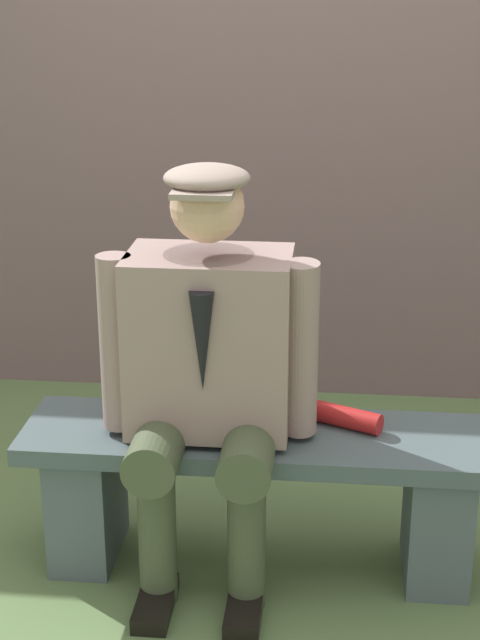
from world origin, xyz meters
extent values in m
plane|color=#587646|center=(0.00, 0.00, 0.00)|extent=(30.00, 30.00, 0.00)
cube|color=#46575A|center=(0.00, 0.00, 0.42)|extent=(1.42, 0.38, 0.05)
cube|color=#4C5C63|center=(-0.54, 0.00, 0.20)|extent=(0.18, 0.32, 0.40)
cube|color=#4C5C63|center=(0.54, 0.00, 0.20)|extent=(0.18, 0.32, 0.40)
cube|color=gray|center=(0.15, 0.00, 0.73)|extent=(0.47, 0.30, 0.52)
cylinder|color=#1E2338|center=(0.15, 0.00, 0.96)|extent=(0.26, 0.26, 0.06)
cone|color=black|center=(0.15, 0.15, 0.79)|extent=(0.07, 0.07, 0.29)
sphere|color=#DBAD8C|center=(0.15, 0.02, 1.13)|extent=(0.21, 0.21, 0.21)
ellipsoid|color=gray|center=(0.15, 0.02, 1.21)|extent=(0.24, 0.24, 0.07)
cube|color=gray|center=(0.15, 0.11, 1.19)|extent=(0.16, 0.09, 0.02)
cylinder|color=#424E35|center=(0.02, 0.11, 0.47)|extent=(0.15, 0.44, 0.15)
cylinder|color=#424E35|center=(0.02, 0.22, 0.23)|extent=(0.11, 0.11, 0.47)
cube|color=black|center=(0.02, 0.28, 0.03)|extent=(0.10, 0.24, 0.05)
cylinder|color=gray|center=(-0.12, 0.04, 0.73)|extent=(0.10, 0.14, 0.53)
cylinder|color=#424E35|center=(0.27, 0.11, 0.47)|extent=(0.15, 0.44, 0.15)
cylinder|color=#424E35|center=(0.27, 0.22, 0.23)|extent=(0.11, 0.11, 0.47)
cube|color=black|center=(0.27, 0.28, 0.03)|extent=(0.10, 0.24, 0.05)
cylinder|color=gray|center=(0.41, 0.04, 0.73)|extent=(0.11, 0.11, 0.52)
cylinder|color=#B21E1E|center=(-0.26, -0.06, 0.48)|extent=(0.21, 0.14, 0.06)
cube|color=#715A5D|center=(0.00, -1.44, 1.25)|extent=(12.00, 0.24, 2.49)
camera|label=1|loc=(-0.20, 2.59, 1.73)|focal=54.56mm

